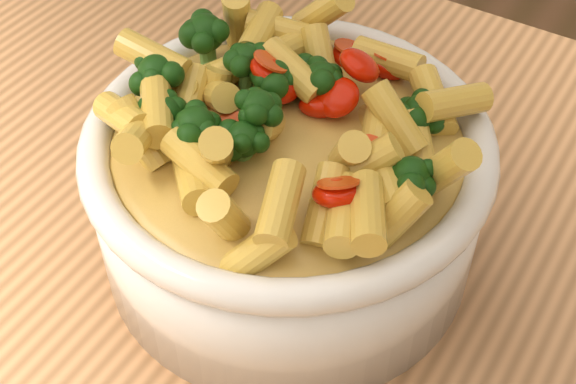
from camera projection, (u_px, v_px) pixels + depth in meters
The scene contains 2 objects.
serving_bowl at pixel (288, 191), 0.50m from camera, with size 0.25×0.25×0.11m.
pasta_salad at pixel (288, 110), 0.46m from camera, with size 0.20×0.20×0.04m.
Camera 1 is at (0.18, -0.23, 1.32)m, focal length 50.00 mm.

